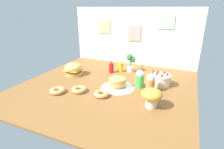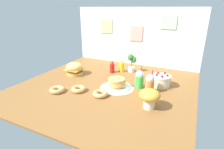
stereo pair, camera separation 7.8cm
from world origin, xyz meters
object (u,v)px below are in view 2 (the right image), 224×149
(ketchup_bottle, at_px, (112,67))
(mustard_bottle, at_px, (122,66))
(donut_vanilla, at_px, (100,94))
(potted_plant, at_px, (132,62))
(donut_chocolate, at_px, (78,89))
(mushroom_stool, at_px, (150,97))
(layer_cake, at_px, (161,81))
(orange_float_cup, at_px, (150,84))
(donut_pink_glaze, at_px, (57,90))
(cream_soda_cup, at_px, (139,79))
(burger, at_px, (75,69))
(pancake_stack, at_px, (117,84))

(ketchup_bottle, xyz_separation_m, mustard_bottle, (0.11, 0.09, 0.00))
(donut_vanilla, bearing_deg, potted_plant, 87.59)
(donut_chocolate, distance_m, mushroom_stool, 0.83)
(mustard_bottle, bearing_deg, layer_cake, -23.19)
(orange_float_cup, distance_m, potted_plant, 0.70)
(donut_pink_glaze, height_order, donut_vanilla, same)
(donut_pink_glaze, height_order, potted_plant, potted_plant)
(mushroom_stool, bearing_deg, donut_pink_glaze, -173.71)
(ketchup_bottle, distance_m, donut_chocolate, 0.74)
(cream_soda_cup, height_order, potted_plant, potted_plant)
(donut_pink_glaze, height_order, donut_chocolate, same)
(mustard_bottle, bearing_deg, burger, -145.67)
(mustard_bottle, bearing_deg, donut_pink_glaze, -112.85)
(pancake_stack, bearing_deg, donut_pink_glaze, -145.16)
(potted_plant, relative_size, mushroom_stool, 1.39)
(layer_cake, xyz_separation_m, orange_float_cup, (-0.08, -0.23, 0.04))
(donut_pink_glaze, relative_size, potted_plant, 0.61)
(potted_plant, height_order, mushroom_stool, potted_plant)
(burger, bearing_deg, layer_cake, 5.60)
(layer_cake, height_order, cream_soda_cup, cream_soda_cup)
(ketchup_bottle, height_order, cream_soda_cup, cream_soda_cup)
(mushroom_stool, bearing_deg, orange_float_cup, 103.88)
(pancake_stack, height_order, mustard_bottle, mustard_bottle)
(burger, bearing_deg, donut_vanilla, -33.12)
(donut_pink_glaze, bearing_deg, cream_soda_cup, 32.91)
(burger, relative_size, donut_chocolate, 1.43)
(donut_chocolate, relative_size, mushroom_stool, 0.85)
(burger, height_order, ketchup_bottle, ketchup_bottle)
(ketchup_bottle, distance_m, donut_pink_glaze, 0.90)
(orange_float_cup, height_order, donut_vanilla, orange_float_cup)
(donut_chocolate, bearing_deg, orange_float_cup, 23.64)
(burger, relative_size, cream_soda_cup, 0.88)
(orange_float_cup, height_order, potted_plant, potted_plant)
(orange_float_cup, bearing_deg, ketchup_bottle, 148.19)
(layer_cake, bearing_deg, cream_soda_cup, -145.40)
(layer_cake, distance_m, cream_soda_cup, 0.28)
(burger, relative_size, mustard_bottle, 1.33)
(mustard_bottle, relative_size, potted_plant, 0.66)
(potted_plant, bearing_deg, donut_chocolate, -109.88)
(burger, xyz_separation_m, mustard_bottle, (0.57, 0.39, 0.00))
(mushroom_stool, bearing_deg, potted_plant, 119.22)
(donut_chocolate, xyz_separation_m, potted_plant, (0.32, 0.89, 0.12))
(mustard_bottle, xyz_separation_m, mushroom_stool, (0.63, -0.83, 0.03))
(orange_float_cup, height_order, donut_pink_glaze, orange_float_cup)
(potted_plant, bearing_deg, donut_pink_glaze, -117.65)
(pancake_stack, bearing_deg, cream_soda_cup, 27.91)
(potted_plant, bearing_deg, donut_vanilla, -92.41)
(burger, xyz_separation_m, cream_soda_cup, (0.97, -0.04, 0.02))
(ketchup_bottle, xyz_separation_m, donut_pink_glaze, (-0.28, -0.86, -0.06))
(burger, xyz_separation_m, orange_float_cup, (1.12, -0.11, 0.02))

